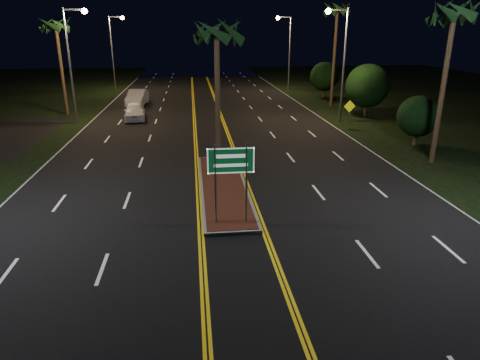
{
  "coord_description": "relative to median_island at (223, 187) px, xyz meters",
  "views": [
    {
      "loc": [
        -1.38,
        -12.63,
        7.37
      ],
      "look_at": [
        0.35,
        2.82,
        1.9
      ],
      "focal_mm": 32.0,
      "sensor_mm": 36.0,
      "label": 1
    }
  ],
  "objects": [
    {
      "name": "palm_right_far",
      "position": [
        12.8,
        23.0,
        9.06
      ],
      "size": [
        2.4,
        2.4,
        10.3
      ],
      "color": "#382819",
      "rests_on": "ground"
    },
    {
      "name": "shrub_near",
      "position": [
        13.5,
        7.0,
        1.86
      ],
      "size": [
        2.7,
        2.7,
        3.3
      ],
      "color": "#382819",
      "rests_on": "ground"
    },
    {
      "name": "streetlight_right_mid",
      "position": [
        10.61,
        15.0,
        5.57
      ],
      "size": [
        1.91,
        0.44,
        9.0
      ],
      "color": "gray",
      "rests_on": "ground"
    },
    {
      "name": "palm_right_near",
      "position": [
        12.5,
        3.0,
        8.13
      ],
      "size": [
        2.4,
        2.4,
        9.3
      ],
      "color": "#382819",
      "rests_on": "ground"
    },
    {
      "name": "highway_sign",
      "position": [
        0.0,
        -4.2,
        2.32
      ],
      "size": [
        1.8,
        0.08,
        3.2
      ],
      "color": "gray",
      "rests_on": "ground"
    },
    {
      "name": "warning_sign",
      "position": [
        10.8,
        12.42,
        1.34
      ],
      "size": [
        0.93,
        0.1,
        2.23
      ],
      "rotation": [
        0.0,
        0.0,
        0.07
      ],
      "color": "gray",
      "rests_on": "ground"
    },
    {
      "name": "streetlight_left_mid",
      "position": [
        -10.61,
        17.0,
        5.57
      ],
      "size": [
        1.91,
        0.44,
        9.0
      ],
      "color": "gray",
      "rests_on": "ground"
    },
    {
      "name": "shrub_far",
      "position": [
        13.8,
        29.0,
        2.25
      ],
      "size": [
        3.24,
        3.24,
        3.96
      ],
      "color": "#382819",
      "rests_on": "ground"
    },
    {
      "name": "streetlight_right_far",
      "position": [
        10.61,
        35.0,
        5.57
      ],
      "size": [
        1.91,
        0.44,
        9.0
      ],
      "color": "gray",
      "rests_on": "ground"
    },
    {
      "name": "shrub_mid",
      "position": [
        14.0,
        17.0,
        2.64
      ],
      "size": [
        3.78,
        3.78,
        4.62
      ],
      "color": "#382819",
      "rests_on": "ground"
    },
    {
      "name": "streetlight_left_far",
      "position": [
        -10.61,
        37.0,
        5.57
      ],
      "size": [
        1.91,
        0.44,
        9.0
      ],
      "color": "gray",
      "rests_on": "ground"
    },
    {
      "name": "car_near",
      "position": [
        -6.34,
        17.94,
        0.76
      ],
      "size": [
        2.66,
        5.27,
        1.69
      ],
      "primitive_type": "imported",
      "rotation": [
        0.0,
        0.0,
        0.1
      ],
      "color": "white",
      "rests_on": "ground"
    },
    {
      "name": "median_island",
      "position": [
        0.0,
        0.0,
        0.0
      ],
      "size": [
        2.25,
        10.25,
        0.17
      ],
      "color": "gray",
      "rests_on": "ground"
    },
    {
      "name": "palm_median",
      "position": [
        0.0,
        3.5,
        7.19
      ],
      "size": [
        2.4,
        2.4,
        8.3
      ],
      "color": "#382819",
      "rests_on": "ground"
    },
    {
      "name": "car_far",
      "position": [
        -6.95,
        25.55,
        0.84
      ],
      "size": [
        2.77,
        5.7,
        1.85
      ],
      "primitive_type": "imported",
      "rotation": [
        0.0,
        0.0,
        -0.07
      ],
      "color": "silver",
      "rests_on": "ground"
    },
    {
      "name": "ground",
      "position": [
        0.0,
        -7.0,
        -0.08
      ],
      "size": [
        120.0,
        120.0,
        0.0
      ],
      "primitive_type": "plane",
      "color": "black",
      "rests_on": "ground"
    },
    {
      "name": "palm_left_far",
      "position": [
        -12.8,
        21.0,
        7.66
      ],
      "size": [
        2.4,
        2.4,
        8.8
      ],
      "color": "#382819",
      "rests_on": "ground"
    }
  ]
}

